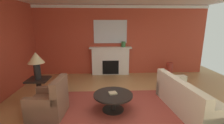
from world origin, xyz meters
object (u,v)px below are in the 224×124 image
at_px(coffee_table, 113,98).
at_px(table_lamp, 36,60).
at_px(mantel_mirror, 110,32).
at_px(vase_mantel_right, 123,44).
at_px(fireplace, 110,62).
at_px(armchair_near_window, 49,103).
at_px(vase_tall_corner, 169,69).
at_px(sofa, 188,100).
at_px(side_table, 39,89).

xyz_separation_m(coffee_table, table_lamp, (-2.06, 0.55, 0.89)).
xyz_separation_m(mantel_mirror, vase_mantel_right, (0.55, -0.17, -0.52)).
relative_size(fireplace, armchair_near_window, 1.89).
height_order(fireplace, armchair_near_window, fireplace).
height_order(mantel_mirror, vase_tall_corner, mantel_mirror).
bearing_deg(sofa, fireplace, 120.82).
xyz_separation_m(sofa, vase_tall_corner, (0.66, 2.84, -0.01)).
xyz_separation_m(coffee_table, vase_mantel_right, (0.59, 2.99, 1.00)).
bearing_deg(mantel_mirror, fireplace, -90.00).
relative_size(side_table, vase_mantel_right, 3.04).
height_order(mantel_mirror, armchair_near_window, mantel_mirror).
distance_m(sofa, vase_tall_corner, 2.92).
distance_m(side_table, vase_tall_corner, 5.13).
distance_m(mantel_mirror, sofa, 4.07).
xyz_separation_m(mantel_mirror, table_lamp, (-2.11, -2.61, -0.64)).
relative_size(coffee_table, side_table, 1.43).
relative_size(fireplace, vase_mantel_right, 7.81).
xyz_separation_m(fireplace, vase_tall_corner, (2.53, -0.30, -0.29)).
relative_size(armchair_near_window, side_table, 1.36).
bearing_deg(armchair_near_window, coffee_table, 5.61).
distance_m(armchair_near_window, vase_tall_corner, 5.04).
bearing_deg(side_table, armchair_near_window, -54.26).
height_order(fireplace, side_table, fireplace).
bearing_deg(coffee_table, mantel_mirror, 89.24).
bearing_deg(vase_mantel_right, mantel_mirror, 162.82).
height_order(side_table, table_lamp, table_lamp).
bearing_deg(sofa, table_lamp, 170.66).
xyz_separation_m(armchair_near_window, coffee_table, (1.56, 0.15, 0.03)).
relative_size(side_table, vase_tall_corner, 1.21).
height_order(coffee_table, side_table, side_table).
distance_m(fireplace, side_table, 3.26).
relative_size(coffee_table, vase_tall_corner, 1.72).
distance_m(mantel_mirror, side_table, 3.66).
bearing_deg(fireplace, mantel_mirror, 90.00).
height_order(side_table, vase_mantel_right, vase_mantel_right).
height_order(sofa, coffee_table, sofa).
bearing_deg(vase_mantel_right, armchair_near_window, -124.40).
distance_m(sofa, side_table, 4.03).
distance_m(fireplace, vase_mantel_right, 0.94).
relative_size(mantel_mirror, vase_mantel_right, 6.13).
bearing_deg(sofa, mantel_mirror, 119.88).
xyz_separation_m(mantel_mirror, vase_tall_corner, (2.53, -0.42, -1.57)).
bearing_deg(fireplace, armchair_near_window, -116.64).
xyz_separation_m(mantel_mirror, side_table, (-2.11, -2.61, -1.46)).
height_order(mantel_mirror, table_lamp, mantel_mirror).
relative_size(armchair_near_window, vase_tall_corner, 1.64).
height_order(mantel_mirror, sofa, mantel_mirror).
bearing_deg(fireplace, side_table, -130.26).
xyz_separation_m(sofa, vase_mantel_right, (-1.32, 3.09, 1.04)).
relative_size(fireplace, table_lamp, 2.40).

